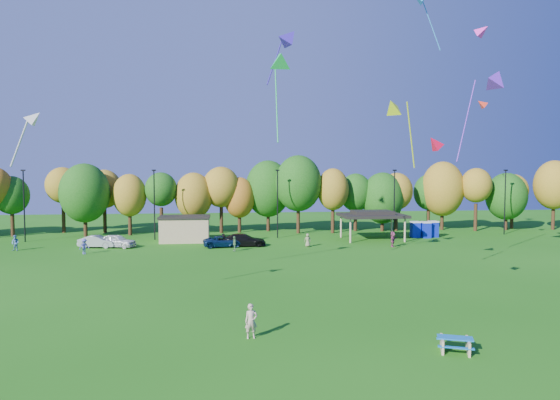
{
  "coord_description": "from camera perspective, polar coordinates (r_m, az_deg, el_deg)",
  "views": [
    {
      "loc": [
        -5.08,
        -25.54,
        9.06
      ],
      "look_at": [
        -1.52,
        6.0,
        7.13
      ],
      "focal_mm": 32.0,
      "sensor_mm": 36.0,
      "label": 1
    }
  ],
  "objects": [
    {
      "name": "kite_7",
      "position": [
        31.63,
        -26.29,
        8.32
      ],
      "size": [
        2.11,
        1.05,
        3.37
      ],
      "color": "#AFAFAF"
    },
    {
      "name": "kite_1",
      "position": [
        40.82,
        1.1,
        18.08
      ],
      "size": [
        3.01,
        2.06,
        4.67
      ],
      "color": "#2F1B99"
    },
    {
      "name": "car_c",
      "position": [
        59.07,
        -6.52,
        -4.74
      ],
      "size": [
        4.89,
        2.74,
        1.29
      ],
      "primitive_type": "imported",
      "rotation": [
        0.0,
        0.0,
        1.7
      ],
      "color": "#0B2145",
      "rests_on": "ground"
    },
    {
      "name": "kite_10",
      "position": [
        47.32,
        22.16,
        17.5
      ],
      "size": [
        1.87,
        1.88,
        1.53
      ],
      "color": "#FF2AC1"
    },
    {
      "name": "ground",
      "position": [
        27.57,
        4.72,
        -15.72
      ],
      "size": [
        160.0,
        160.0,
        0.0
      ],
      "primitive_type": "plane",
      "color": "#19600F",
      "rests_on": "ground"
    },
    {
      "name": "far_person_4",
      "position": [
        63.31,
        -28.01,
        -4.36
      ],
      "size": [
        1.03,
        0.92,
        1.76
      ],
      "primitive_type": "imported",
      "rotation": [
        0.0,
        0.0,
        5.94
      ],
      "color": "#547FB9",
      "rests_on": "ground"
    },
    {
      "name": "pavilion",
      "position": [
        65.65,
        10.48,
        -1.68
      ],
      "size": [
        8.2,
        6.2,
        3.77
      ],
      "color": "tan",
      "rests_on": "ground"
    },
    {
      "name": "kite_6",
      "position": [
        38.88,
        12.81,
        10.35
      ],
      "size": [
        2.74,
        2.97,
        5.54
      ],
      "color": "#C2D816"
    },
    {
      "name": "picnic_table",
      "position": [
        27.24,
        19.37,
        -15.2
      ],
      "size": [
        2.09,
        1.92,
        0.74
      ],
      "rotation": [
        0.0,
        0.0,
        -0.36
      ],
      "color": "tan",
      "rests_on": "ground"
    },
    {
      "name": "kite_3",
      "position": [
        32.48,
        17.23,
        6.23
      ],
      "size": [
        1.3,
        0.98,
        1.26
      ],
      "color": "red"
    },
    {
      "name": "car_a",
      "position": [
        61.38,
        -18.19,
        -4.46
      ],
      "size": [
        4.87,
        3.17,
        1.54
      ],
      "primitive_type": "imported",
      "rotation": [
        0.0,
        0.0,
        1.25
      ],
      "color": "silver",
      "rests_on": "ground"
    },
    {
      "name": "tree_line",
      "position": [
        71.24,
        -3.18,
        0.94
      ],
      "size": [
        93.57,
        10.55,
        11.15
      ],
      "color": "black",
      "rests_on": "ground"
    },
    {
      "name": "kite_5",
      "position": [
        49.11,
        23.42,
        12.61
      ],
      "size": [
        4.87,
        3.54,
        8.64
      ],
      "color": "#6E27D2"
    },
    {
      "name": "car_d",
      "position": [
        59.35,
        -4.15,
        -4.58
      ],
      "size": [
        5.24,
        2.25,
        1.5
      ],
      "primitive_type": "imported",
      "rotation": [
        0.0,
        0.0,
        1.6
      ],
      "color": "black",
      "rests_on": "ground"
    },
    {
      "name": "far_person_1",
      "position": [
        60.24,
        12.77,
        -4.38
      ],
      "size": [
        1.42,
        1.7,
        1.83
      ],
      "primitive_type": "imported",
      "rotation": [
        0.0,
        0.0,
        0.96
      ],
      "color": "#9F426D",
      "rests_on": "ground"
    },
    {
      "name": "far_person_0",
      "position": [
        55.81,
        -5.22,
        -5.0
      ],
      "size": [
        0.52,
        1.03,
        1.7
      ],
      "primitive_type": "imported",
      "rotation": [
        0.0,
        0.0,
        4.83
      ],
      "color": "#558551",
      "rests_on": "ground"
    },
    {
      "name": "far_person_3",
      "position": [
        58.92,
        3.18,
        -4.6
      ],
      "size": [
        0.77,
        0.5,
        1.57
      ],
      "primitive_type": "imported",
      "rotation": [
        0.0,
        0.0,
        3.14
      ],
      "color": "#7E7D56",
      "rests_on": "ground"
    },
    {
      "name": "utility_building",
      "position": [
        64.16,
        -10.82,
        -3.23
      ],
      "size": [
        6.3,
        4.3,
        3.25
      ],
      "color": "tan",
      "rests_on": "ground"
    },
    {
      "name": "porta_potties",
      "position": [
        69.6,
        16.23,
        -3.24
      ],
      "size": [
        3.75,
        1.8,
        2.18
      ],
      "color": "#0E1FB6",
      "rests_on": "ground"
    },
    {
      "name": "kite_0",
      "position": [
        40.41,
        -0.04,
        15.76
      ],
      "size": [
        1.83,
        4.56,
        7.67
      ],
      "color": "green"
    },
    {
      "name": "lamp_posts",
      "position": [
        66.05,
        -0.28,
        -0.14
      ],
      "size": [
        64.5,
        0.25,
        9.09
      ],
      "color": "black",
      "rests_on": "ground"
    },
    {
      "name": "far_person_2",
      "position": [
        57.74,
        -21.47,
        -4.96
      ],
      "size": [
        1.24,
        1.14,
        1.67
      ],
      "primitive_type": "imported",
      "rotation": [
        0.0,
        0.0,
        0.64
      ],
      "color": "#5754B9",
      "rests_on": "ground"
    },
    {
      "name": "car_b",
      "position": [
        61.96,
        -20.12,
        -4.49
      ],
      "size": [
        4.46,
        2.11,
        1.41
      ],
      "primitive_type": "imported",
      "rotation": [
        0.0,
        0.0,
        1.42
      ],
      "color": "#A6A7AB",
      "rests_on": "ground"
    },
    {
      "name": "kite_flyer",
      "position": [
        27.59,
        -3.31,
        -13.66
      ],
      "size": [
        0.74,
        0.53,
        1.87
      ],
      "primitive_type": "imported",
      "rotation": [
        0.0,
        0.0,
        0.13
      ],
      "color": "#C09F90",
      "rests_on": "ground"
    },
    {
      "name": "kite_2",
      "position": [
        57.97,
        22.02,
        10.16
      ],
      "size": [
        1.57,
        1.31,
        1.4
      ],
      "color": "red"
    }
  ]
}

